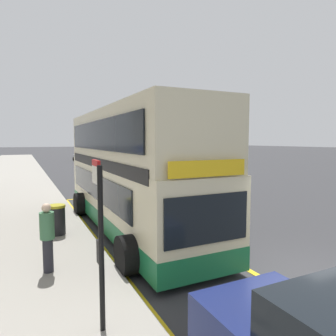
{
  "coord_description": "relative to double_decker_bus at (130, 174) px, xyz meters",
  "views": [
    {
      "loc": [
        -6.07,
        -4.86,
        3.32
      ],
      "look_at": [
        -1.11,
        5.35,
        2.28
      ],
      "focal_mm": 32.4,
      "sensor_mm": 36.0,
      "label": 1
    }
  ],
  "objects": [
    {
      "name": "bus_stop_sign",
      "position": [
        -2.49,
        -5.82,
        -0.26
      ],
      "size": [
        0.09,
        0.51,
        2.85
      ],
      "color": "black",
      "rests_on": "pavement_near"
    },
    {
      "name": "litter_bin",
      "position": [
        -2.62,
        -0.04,
        -1.41
      ],
      "size": [
        0.58,
        0.58,
        1.01
      ],
      "color": "black",
      "rests_on": "pavement_near"
    },
    {
      "name": "ground_plane",
      "position": [
        2.46,
        26.13,
        -2.06
      ],
      "size": [
        260.0,
        260.0,
        0.0
      ],
      "primitive_type": "plane",
      "color": "#333335"
    },
    {
      "name": "double_decker_bus",
      "position": [
        0.0,
        0.0,
        0.0
      ],
      "size": [
        3.16,
        10.56,
        4.4
      ],
      "color": "beige",
      "rests_on": "ground"
    },
    {
      "name": "pedestrian_waiting_near_sign",
      "position": [
        -3.13,
        -3.07,
        -1.0
      ],
      "size": [
        0.34,
        0.34,
        1.69
      ],
      "color": "#26262D",
      "rests_on": "pavement_near"
    },
    {
      "name": "parked_car_silver_across",
      "position": [
        5.02,
        39.39,
        -1.26
      ],
      "size": [
        2.09,
        4.2,
        1.62
      ],
      "rotation": [
        0.0,
        0.0,
        -0.04
      ],
      "color": "#B2B5BA",
      "rests_on": "ground"
    },
    {
      "name": "pavement_near",
      "position": [
        -4.54,
        26.13,
        -1.99
      ],
      "size": [
        6.0,
        76.0,
        0.14
      ],
      "primitive_type": "cube",
      "color": "gray",
      "rests_on": "ground"
    },
    {
      "name": "bus_bay_markings",
      "position": [
        0.02,
        -0.07,
        -2.06
      ],
      "size": [
        3.14,
        13.86,
        0.01
      ],
      "color": "gold",
      "rests_on": "ground"
    },
    {
      "name": "parked_car_black_distant",
      "position": [
        7.0,
        27.02,
        -1.26
      ],
      "size": [
        2.09,
        4.2,
        1.62
      ],
      "rotation": [
        0.0,
        0.0,
        3.17
      ],
      "color": "black",
      "rests_on": "ground"
    }
  ]
}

